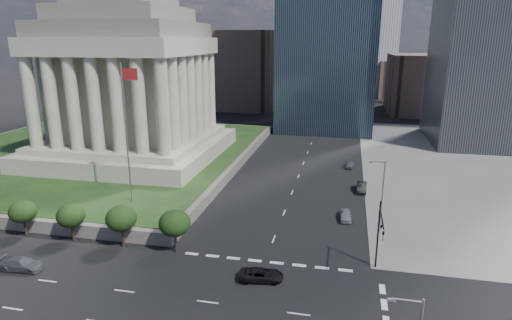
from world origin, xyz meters
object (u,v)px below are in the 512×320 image
(flagpole, at_px, (127,127))
(parked_sedan_far, at_px, (350,165))
(suv_grey, at_px, (21,264))
(street_lamp_north, at_px, (381,192))
(pickup_truck, at_px, (261,275))
(parked_sedan_near, at_px, (346,215))
(war_memorial, at_px, (127,58))
(parked_sedan_mid, at_px, (362,187))
(traffic_signal_ne, at_px, (380,231))

(flagpole, relative_size, parked_sedan_far, 5.40)
(flagpole, relative_size, suv_grey, 4.00)
(street_lamp_north, xyz_separation_m, suv_grey, (-39.68, -18.53, -4.94))
(pickup_truck, xyz_separation_m, parked_sedan_near, (8.63, 18.26, 0.02))
(pickup_truck, distance_m, parked_sedan_far, 45.72)
(street_lamp_north, relative_size, parked_sedan_near, 2.51)
(war_memorial, height_order, parked_sedan_near, war_memorial)
(flagpole, height_order, parked_sedan_mid, flagpole)
(flagpole, distance_m, street_lamp_north, 35.95)
(flagpole, xyz_separation_m, parked_sedan_mid, (33.33, 16.98, -12.37))
(parked_sedan_near, bearing_deg, parked_sedan_far, 85.78)
(traffic_signal_ne, height_order, parked_sedan_far, traffic_signal_ne)
(flagpole, bearing_deg, parked_sedan_near, 7.86)
(suv_grey, bearing_deg, parked_sedan_mid, -52.14)
(flagpole, height_order, street_lamp_north, flagpole)
(traffic_signal_ne, bearing_deg, suv_grey, -169.46)
(flagpole, xyz_separation_m, pickup_truck, (22.20, -14.00, -12.45))
(pickup_truck, xyz_separation_m, parked_sedan_far, (9.06, 44.81, -0.03))
(flagpole, height_order, parked_sedan_near, flagpole)
(suv_grey, bearing_deg, parked_sedan_near, -62.84)
(parked_sedan_near, xyz_separation_m, parked_sedan_far, (0.43, 26.55, -0.05))
(war_memorial, height_order, street_lamp_north, war_memorial)
(war_memorial, xyz_separation_m, pickup_truck, (34.37, -38.00, -20.74))
(pickup_truck, bearing_deg, parked_sedan_far, -20.72)
(flagpole, height_order, suv_grey, flagpole)
(street_lamp_north, bearing_deg, suv_grey, -154.97)
(war_memorial, xyz_separation_m, suv_grey, (7.65, -41.53, -20.67))
(suv_grey, bearing_deg, flagpole, -18.96)
(suv_grey, distance_m, parked_sedan_far, 60.15)
(traffic_signal_ne, bearing_deg, parked_sedan_near, 103.51)
(flagpole, height_order, parked_sedan_far, flagpole)
(flagpole, xyz_separation_m, parked_sedan_near, (30.83, 4.26, -12.44))
(parked_sedan_near, relative_size, parked_sedan_far, 1.08)
(suv_grey, height_order, parked_sedan_mid, parked_sedan_mid)
(parked_sedan_mid, relative_size, parked_sedan_far, 1.22)
(war_memorial, relative_size, parked_sedan_mid, 8.63)
(flagpole, bearing_deg, war_memorial, 116.89)
(flagpole, relative_size, parked_sedan_near, 5.02)
(traffic_signal_ne, xyz_separation_m, pickup_truck, (-12.13, -3.70, -4.59))
(traffic_signal_ne, relative_size, pickup_truck, 1.68)
(parked_sedan_near, height_order, parked_sedan_far, parked_sedan_near)
(flagpole, bearing_deg, parked_sedan_mid, 26.99)
(suv_grey, bearing_deg, street_lamp_north, -69.46)
(street_lamp_north, bearing_deg, traffic_signal_ne, -94.19)
(war_memorial, bearing_deg, suv_grey, -79.57)
(parked_sedan_near, bearing_deg, flagpole, -175.42)
(flagpole, height_order, pickup_truck, flagpole)
(flagpole, bearing_deg, suv_grey, -104.47)
(suv_grey, distance_m, parked_sedan_mid, 51.22)
(pickup_truck, bearing_deg, war_memorial, 32.83)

